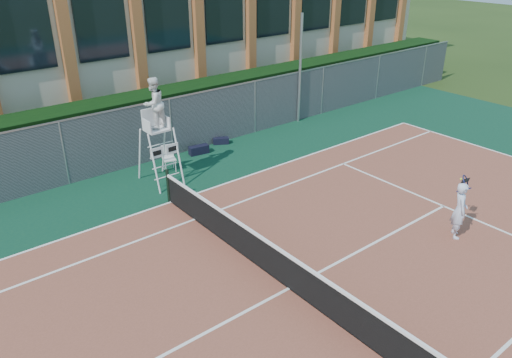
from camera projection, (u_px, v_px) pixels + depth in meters
ground at (289, 289)px, 11.73m from camera, size 120.00×120.00×0.00m
apron at (262, 269)px, 12.43m from camera, size 36.00×20.00×0.01m
tennis_court at (289, 289)px, 11.73m from camera, size 23.77×10.97×0.02m
tennis_net at (290, 271)px, 11.50m from camera, size 0.10×11.30×1.10m
fence at (121, 140)px, 17.44m from camera, size 40.00×0.06×2.20m
hedge at (107, 131)px, 18.28m from camera, size 40.00×1.40×2.20m
building at (25, 20)px, 22.55m from camera, size 45.00×10.60×8.22m
steel_pole at (300, 69)px, 21.59m from camera, size 0.12×0.12×4.70m
umpire_chair at (154, 107)px, 15.82m from camera, size 1.01×1.56×3.62m
plastic_chair at (168, 156)px, 17.57m from camera, size 0.54×0.54×0.93m
sports_bag_near at (199, 150)px, 19.07m from camera, size 0.79×0.41×0.32m
sports_bag_far at (221, 141)px, 20.02m from camera, size 0.68×0.55×0.25m
tennis_player at (460, 210)px, 13.46m from camera, size 0.97×0.77×1.64m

